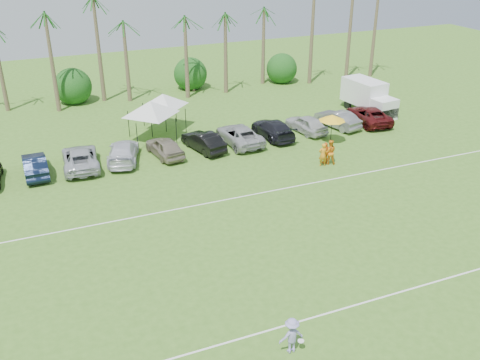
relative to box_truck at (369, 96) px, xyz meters
name	(u,v)px	position (x,y,z in m)	size (l,w,h in m)	color
ground	(340,346)	(-18.72, -25.17, -1.56)	(120.00, 120.00, 0.00)	#427021
field_lines	(260,249)	(-18.72, -17.17, -1.55)	(80.00, 12.10, 0.01)	white
palm_tree_4	(88,24)	(-22.72, 12.83, 5.92)	(2.40, 2.40, 8.90)	brown
palm_tree_5	(130,12)	(-18.72, 12.83, 6.80)	(2.40, 2.40, 9.90)	brown
palm_tree_6	(170,0)	(-14.72, 12.83, 7.66)	(2.40, 2.40, 10.90)	brown
palm_tree_8	(256,13)	(-5.72, 12.83, 5.92)	(2.40, 2.40, 8.90)	brown
palm_tree_9	(299,2)	(-0.72, 12.83, 6.80)	(2.40, 2.40, 9.90)	brown
bush_tree_1	(72,84)	(-24.72, 13.83, 0.24)	(4.00, 4.00, 4.00)	brown
bush_tree_2	(190,72)	(-12.72, 13.83, 0.24)	(4.00, 4.00, 4.00)	brown
bush_tree_3	(276,63)	(-2.72, 13.83, 0.24)	(4.00, 4.00, 4.00)	brown
sideline_player_a	(323,155)	(-10.02, -8.91, -0.69)	(0.63, 0.42, 1.73)	orange
sideline_player_b	(330,152)	(-9.39, -8.80, -0.63)	(0.90, 0.70, 1.85)	orange
sideline_player_c	(326,153)	(-9.59, -8.57, -0.76)	(0.94, 0.39, 1.60)	orange
box_truck	(369,96)	(0.00, 0.00, 0.00)	(2.76, 5.85, 2.91)	white
canopy_tent_left	(150,101)	(-20.17, 0.65, 1.76)	(4.78, 4.78, 3.87)	black
canopy_tent_right	(163,94)	(-18.55, 2.90, 1.54)	(4.46, 4.46, 3.61)	black
market_umbrella	(332,118)	(-7.14, -5.27, 0.55)	(2.11, 2.11, 2.35)	black
frisbee_player	(292,336)	(-20.75, -24.63, -0.74)	(1.07, 0.63, 1.64)	#9892CF
parked_car_1	(35,165)	(-29.31, -2.59, -0.83)	(1.55, 4.43, 1.46)	black
parked_car_2	(80,158)	(-26.24, -2.53, -0.83)	(2.42, 5.25, 1.46)	#B4B5BD
parked_car_3	(123,152)	(-23.16, -2.53, -0.83)	(2.05, 5.03, 1.46)	silver
parked_car_4	(165,147)	(-20.09, -2.81, -0.83)	(1.72, 4.28, 1.46)	gray
parked_car_5	(203,141)	(-17.01, -2.80, -0.83)	(1.55, 4.43, 1.46)	black
parked_car_6	(239,135)	(-13.94, -2.62, -0.83)	(2.42, 5.25, 1.46)	#A9A9AB
parked_car_7	(273,129)	(-10.86, -2.36, -0.83)	(2.05, 5.03, 1.46)	black
parked_car_8	(306,124)	(-7.79, -2.37, -0.83)	(1.72, 4.28, 1.46)	silver
parked_car_9	(337,119)	(-4.71, -2.33, -0.83)	(1.55, 4.43, 1.46)	gray
parked_car_10	(368,115)	(-1.63, -2.46, -0.83)	(2.42, 5.25, 1.46)	#521112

